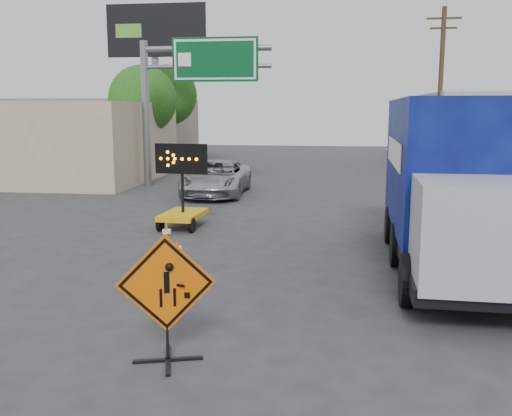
% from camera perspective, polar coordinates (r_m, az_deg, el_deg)
% --- Properties ---
extents(ground, '(100.00, 100.00, 0.00)m').
position_cam_1_polar(ground, '(9.49, -7.60, -12.86)').
color(ground, '#2D2D30').
rests_on(ground, ground).
extents(curb_right, '(0.40, 60.00, 0.12)m').
position_cam_1_polar(curb_right, '(24.18, 19.17, 0.75)').
color(curb_right, gray).
rests_on(curb_right, ground).
extents(storefront_left_near, '(14.00, 10.00, 4.00)m').
position_cam_1_polar(storefront_left_near, '(32.85, -22.29, 6.23)').
color(storefront_left_near, '#C7AF90').
rests_on(storefront_left_near, ground).
extents(storefront_left_far, '(12.00, 10.00, 4.40)m').
position_cam_1_polar(storefront_left_far, '(45.87, -14.64, 7.71)').
color(storefront_left_far, gray).
rests_on(storefront_left_far, ground).
extents(building_right_far, '(10.00, 14.00, 4.60)m').
position_cam_1_polar(building_right_far, '(39.89, 23.39, 7.10)').
color(building_right_far, '#C7AF90').
rests_on(building_right_far, ground).
extents(highway_gantry, '(6.18, 0.38, 6.90)m').
position_cam_1_polar(highway_gantry, '(27.29, -6.88, 12.75)').
color(highway_gantry, slate).
rests_on(highway_gantry, ground).
extents(billboard, '(6.10, 0.54, 9.85)m').
position_cam_1_polar(billboard, '(36.13, -9.92, 15.58)').
color(billboard, slate).
rests_on(billboard, ground).
extents(utility_pole_far, '(1.80, 0.26, 9.00)m').
position_cam_1_polar(utility_pole_far, '(32.93, 17.94, 11.17)').
color(utility_pole_far, '#48301E').
rests_on(utility_pole_far, ground).
extents(tree_left_near, '(3.71, 3.71, 6.03)m').
position_cam_1_polar(tree_left_near, '(32.15, -11.26, 10.57)').
color(tree_left_near, '#48301E').
rests_on(tree_left_near, ground).
extents(tree_left_far, '(4.10, 4.10, 6.66)m').
position_cam_1_polar(tree_left_far, '(40.09, -8.89, 11.07)').
color(tree_left_far, '#48301E').
rests_on(tree_left_far, ground).
extents(construction_sign, '(1.39, 1.00, 1.91)m').
position_cam_1_polar(construction_sign, '(8.39, -8.97, -8.67)').
color(construction_sign, black).
rests_on(construction_sign, ground).
extents(arrow_board, '(1.66, 1.93, 2.62)m').
position_cam_1_polar(arrow_board, '(17.84, -7.32, -0.10)').
color(arrow_board, '#E1A50C').
rests_on(arrow_board, ground).
extents(pickup_truck, '(2.54, 5.35, 1.48)m').
position_cam_1_polar(pickup_truck, '(24.63, -3.96, 3.02)').
color(pickup_truck, '#AEB0B5').
rests_on(pickup_truck, ground).
extents(box_truck, '(2.83, 8.26, 3.89)m').
position_cam_1_polar(box_truck, '(13.70, 19.01, 1.40)').
color(box_truck, black).
rests_on(box_truck, ground).
extents(cone_a, '(0.46, 0.46, 0.81)m').
position_cam_1_polar(cone_a, '(13.01, -8.83, -4.71)').
color(cone_a, '#DB5B04').
rests_on(cone_a, ground).
extents(cone_b, '(0.36, 0.36, 0.68)m').
position_cam_1_polar(cone_b, '(13.52, -7.88, -4.41)').
color(cone_b, '#DB5B04').
rests_on(cone_b, ground).
extents(cone_c, '(0.45, 0.45, 0.72)m').
position_cam_1_polar(cone_c, '(15.30, -8.92, -2.69)').
color(cone_c, '#DB5B04').
rests_on(cone_c, ground).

